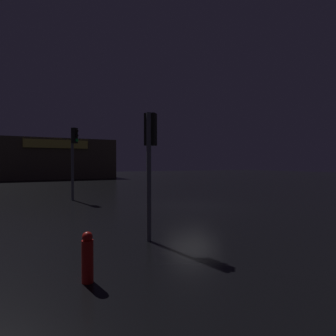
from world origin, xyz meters
TOP-DOWN VIEW (x-y plane):
  - ground_plane at (0.00, 0.00)m, footprint 120.00×120.00m
  - store_building at (-4.14, 33.01)m, footprint 16.79×9.79m
  - traffic_signal_main at (-4.65, -5.13)m, footprint 0.42×0.43m
  - traffic_signal_opposite at (-5.30, 5.02)m, footprint 0.42×0.42m
  - fire_hydrant at (-6.86, -7.25)m, footprint 0.22×0.22m

SIDE VIEW (x-z plane):
  - ground_plane at x=0.00m, z-range 0.00..0.00m
  - fire_hydrant at x=-6.86m, z-range 0.00..0.96m
  - traffic_signal_main at x=-4.65m, z-range 0.84..4.55m
  - store_building at x=-4.14m, z-range 0.00..5.79m
  - traffic_signal_opposite at x=-5.30m, z-range 0.84..5.25m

